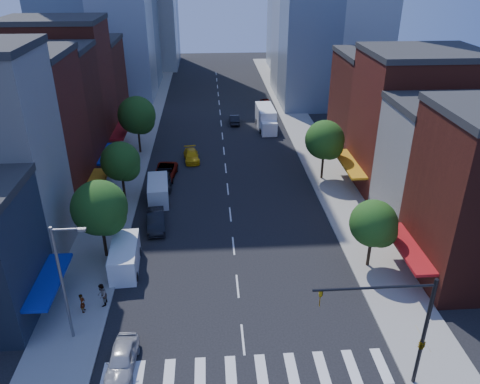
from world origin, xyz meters
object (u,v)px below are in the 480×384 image
(parked_car_rear, at_px, (163,182))
(traffic_car_far, at_px, (266,102))
(parked_car_second, at_px, (156,221))
(pedestrian_far, at_px, (102,295))
(pedestrian_near, at_px, (83,303))
(box_truck, at_px, (266,119))
(taxi, at_px, (191,156))
(parked_car_front, at_px, (122,359))
(cargo_van_near, at_px, (125,258))
(traffic_car_oncoming, at_px, (235,119))
(parked_car_third, at_px, (165,172))
(cargo_van_far, at_px, (158,191))

(parked_car_rear, distance_m, traffic_car_far, 36.18)
(parked_car_second, bearing_deg, pedestrian_far, -110.96)
(traffic_car_far, height_order, pedestrian_near, pedestrian_near)
(box_truck, bearing_deg, taxi, -134.49)
(parked_car_second, height_order, taxi, parked_car_second)
(parked_car_front, bearing_deg, box_truck, 74.82)
(pedestrian_near, bearing_deg, parked_car_rear, -10.99)
(cargo_van_near, relative_size, traffic_car_oncoming, 1.30)
(parked_car_second, relative_size, pedestrian_near, 3.08)
(parked_car_front, height_order, parked_car_third, parked_car_third)
(cargo_van_far, bearing_deg, box_truck, 52.80)
(parked_car_third, relative_size, traffic_car_oncoming, 1.26)
(taxi, xyz_separation_m, pedestrian_far, (-6.10, -28.62, 0.43))
(cargo_van_far, height_order, taxi, cargo_van_far)
(parked_car_front, height_order, parked_car_rear, parked_car_front)
(parked_car_rear, distance_m, pedestrian_near, 21.82)
(parked_car_rear, xyz_separation_m, traffic_car_far, (15.85, 32.52, -0.05))
(parked_car_rear, height_order, taxi, parked_car_rear)
(traffic_car_oncoming, bearing_deg, parked_car_third, 64.83)
(parked_car_third, bearing_deg, parked_car_rear, -83.37)
(traffic_car_far, height_order, pedestrian_far, pedestrian_far)
(pedestrian_near, bearing_deg, pedestrian_far, -64.44)
(cargo_van_far, distance_m, box_truck, 27.57)
(parked_car_second, distance_m, pedestrian_near, 12.98)
(parked_car_front, distance_m, parked_car_third, 29.59)
(parked_car_front, bearing_deg, pedestrian_far, 113.89)
(parked_car_third, relative_size, cargo_van_far, 0.98)
(parked_car_front, relative_size, pedestrian_near, 2.78)
(cargo_van_far, bearing_deg, parked_car_third, 82.50)
(taxi, bearing_deg, box_truck, 40.37)
(parked_car_front, height_order, traffic_car_far, parked_car_front)
(parked_car_rear, height_order, box_truck, box_truck)
(traffic_car_oncoming, distance_m, pedestrian_far, 45.35)
(parked_car_rear, distance_m, taxi, 8.45)
(parked_car_third, bearing_deg, cargo_van_far, -85.85)
(parked_car_third, xyz_separation_m, pedestrian_far, (-3.00, -23.36, 0.34))
(parked_car_front, height_order, pedestrian_near, pedestrian_near)
(parked_car_rear, bearing_deg, parked_car_third, 90.48)
(traffic_car_far, distance_m, box_truck, 12.60)
(parked_car_rear, xyz_separation_m, pedestrian_far, (-3.00, -20.75, 0.37))
(parked_car_front, relative_size, cargo_van_far, 0.78)
(cargo_van_near, distance_m, traffic_car_far, 51.71)
(traffic_car_oncoming, height_order, pedestrian_far, pedestrian_far)
(parked_car_rear, xyz_separation_m, taxi, (3.10, 7.87, -0.06))
(cargo_van_far, height_order, traffic_car_far, cargo_van_far)
(cargo_van_near, relative_size, pedestrian_near, 3.56)
(parked_car_front, distance_m, pedestrian_far, 6.70)
(parked_car_front, relative_size, parked_car_third, 0.80)
(taxi, bearing_deg, traffic_car_oncoming, 59.57)
(cargo_van_near, bearing_deg, pedestrian_near, -116.70)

